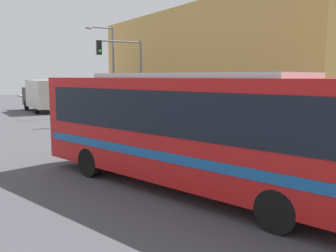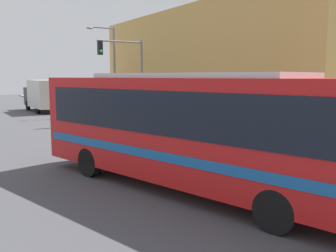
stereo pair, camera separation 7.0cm
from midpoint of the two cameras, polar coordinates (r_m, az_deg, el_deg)
name	(u,v)px [view 2 (the right image)]	position (r m, az deg, el deg)	size (l,w,h in m)	color
ground_plane	(203,178)	(11.81, 5.47, -7.87)	(120.00, 120.00, 0.00)	#47474C
sidewalk	(115,113)	(31.87, -8.02, 2.01)	(2.68, 70.00, 0.17)	#A8A399
building_facade	(212,66)	(27.51, 6.74, 9.07)	(6.00, 23.01, 7.75)	tan
city_bus	(195,124)	(10.14, 4.31, 0.26)	(5.23, 11.06, 3.23)	red
delivery_truck	(45,94)	(35.06, -18.22, 4.60)	(2.34, 6.79, 2.81)	silver
fire_hydrant	(240,132)	(17.86, 10.95, -0.84)	(0.21, 0.29, 0.79)	gold
traffic_light_pole	(127,65)	(25.55, -6.18, 9.17)	(3.28, 0.35, 5.39)	slate
parking_meter	(192,114)	(20.78, 3.75, 1.78)	(0.14, 0.14, 1.29)	slate
street_lamp	(111,63)	(30.34, -8.65, 9.52)	(2.35, 0.28, 6.79)	slate
pedestrian_near_corner	(143,105)	(27.19, -3.81, 3.18)	(0.34, 0.34, 1.74)	slate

